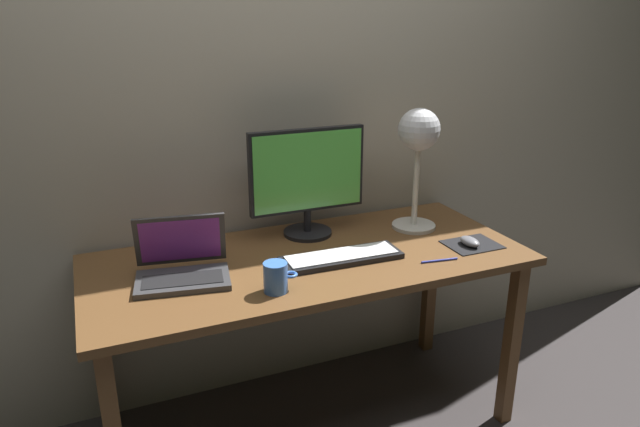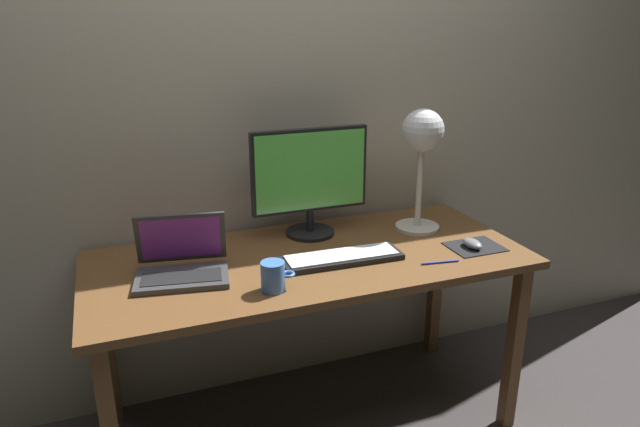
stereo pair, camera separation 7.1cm
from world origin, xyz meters
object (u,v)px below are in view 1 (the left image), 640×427
(coffee_mug, at_px, (276,277))
(monitor, at_px, (307,177))
(laptop, at_px, (182,261))
(keyboard_main, at_px, (341,257))
(pen, at_px, (439,260))
(desk_lamp, at_px, (419,141))
(mouse, at_px, (470,241))

(coffee_mug, bearing_deg, monitor, 56.85)
(laptop, bearing_deg, coffee_mug, -41.44)
(monitor, xyz_separation_m, keyboard_main, (0.02, -0.29, -0.23))
(keyboard_main, bearing_deg, laptop, 171.04)
(coffee_mug, distance_m, pen, 0.62)
(monitor, height_order, desk_lamp, desk_lamp)
(laptop, bearing_deg, desk_lamp, 5.87)
(monitor, xyz_separation_m, laptop, (-0.54, -0.20, -0.18))
(keyboard_main, distance_m, mouse, 0.51)
(monitor, bearing_deg, laptop, -159.62)
(mouse, bearing_deg, pen, -158.09)
(coffee_mug, bearing_deg, desk_lamp, 24.62)
(monitor, xyz_separation_m, mouse, (0.52, -0.36, -0.22))
(laptop, xyz_separation_m, coffee_mug, (0.26, -0.23, -0.01))
(monitor, relative_size, pen, 3.35)
(monitor, relative_size, desk_lamp, 0.95)
(keyboard_main, relative_size, desk_lamp, 0.90)
(mouse, bearing_deg, desk_lamp, 108.99)
(monitor, relative_size, coffee_mug, 4.14)
(keyboard_main, relative_size, mouse, 4.63)
(keyboard_main, height_order, desk_lamp, desk_lamp)
(keyboard_main, xyz_separation_m, laptop, (-0.55, 0.09, 0.05))
(monitor, distance_m, pen, 0.60)
(monitor, relative_size, laptop, 1.38)
(monitor, distance_m, coffee_mug, 0.54)
(laptop, xyz_separation_m, mouse, (1.06, -0.16, -0.04))
(laptop, distance_m, mouse, 1.07)
(mouse, distance_m, pen, 0.20)
(monitor, height_order, coffee_mug, monitor)
(pen, bearing_deg, coffee_mug, 179.34)
(keyboard_main, height_order, pen, keyboard_main)
(keyboard_main, distance_m, desk_lamp, 0.58)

